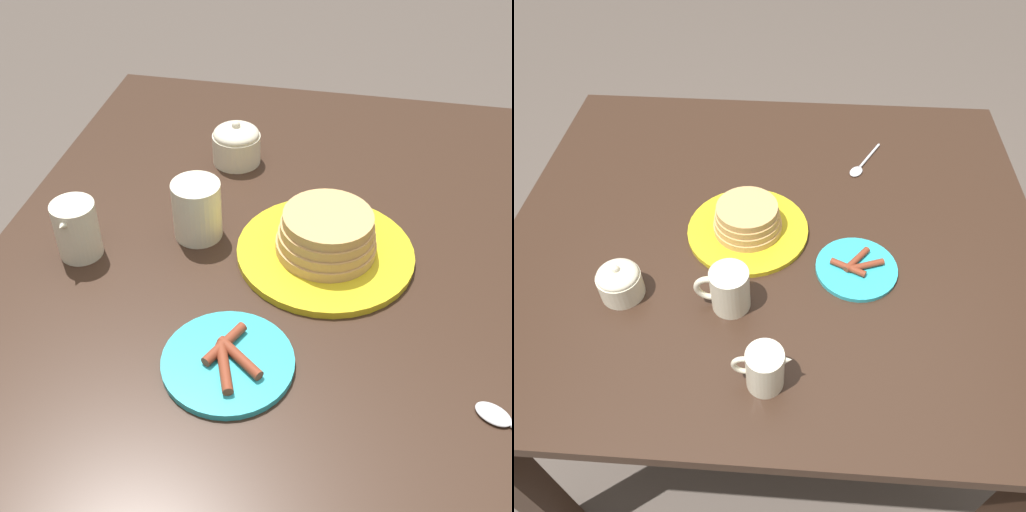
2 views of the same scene
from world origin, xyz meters
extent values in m
cube|color=#332116|center=(0.00, 0.00, 0.76)|extent=(1.20, 1.07, 0.03)
cube|color=#332116|center=(0.54, 0.47, 0.37)|extent=(0.07, 0.07, 0.75)
cylinder|color=gold|center=(0.06, 0.02, 0.78)|extent=(0.27, 0.27, 0.01)
cylinder|color=tan|center=(0.06, 0.02, 0.80)|extent=(0.15, 0.15, 0.02)
cylinder|color=tan|center=(0.06, 0.02, 0.81)|extent=(0.15, 0.15, 0.02)
cylinder|color=tan|center=(0.06, 0.02, 0.83)|extent=(0.14, 0.14, 0.02)
cylinder|color=tan|center=(0.06, 0.02, 0.85)|extent=(0.13, 0.13, 0.02)
cylinder|color=#2DADBC|center=(-0.18, 0.12, 0.78)|extent=(0.17, 0.17, 0.01)
cylinder|color=brown|center=(-0.20, 0.12, 0.80)|extent=(0.08, 0.04, 0.01)
cylinder|color=brown|center=(-0.16, 0.12, 0.80)|extent=(0.08, 0.05, 0.01)
cylinder|color=brown|center=(-0.18, 0.10, 0.80)|extent=(0.06, 0.07, 0.01)
cylinder|color=beige|center=(0.07, 0.22, 0.83)|extent=(0.08, 0.08, 0.10)
torus|color=beige|center=(0.11, 0.22, 0.83)|extent=(0.07, 0.01, 0.07)
cylinder|color=brown|center=(0.07, 0.22, 0.87)|extent=(0.07, 0.07, 0.00)
cylinder|color=beige|center=(-0.01, 0.39, 0.82)|extent=(0.07, 0.07, 0.09)
cone|color=beige|center=(-0.04, 0.39, 0.86)|extent=(0.04, 0.03, 0.04)
torus|color=beige|center=(0.02, 0.39, 0.83)|extent=(0.05, 0.01, 0.05)
cylinder|color=beige|center=(0.29, 0.21, 0.81)|extent=(0.09, 0.09, 0.05)
ellipsoid|color=beige|center=(0.29, 0.21, 0.84)|extent=(0.08, 0.08, 0.03)
sphere|color=beige|center=(0.29, 0.21, 0.85)|extent=(0.02, 0.02, 0.02)
ellipsoid|color=silver|center=(-0.20, -0.21, 0.78)|extent=(0.05, 0.05, 0.01)
camera|label=1|loc=(-0.70, -0.02, 1.42)|focal=45.00mm
camera|label=2|loc=(-0.05, 0.81, 1.58)|focal=35.00mm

